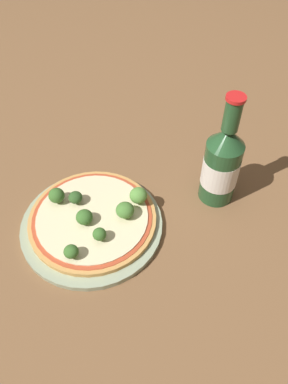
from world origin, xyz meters
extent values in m
plane|color=brown|center=(0.00, 0.00, 0.00)|extent=(3.00, 3.00, 0.00)
cylinder|color=#93A384|center=(-0.01, 0.00, 0.01)|extent=(0.27, 0.27, 0.01)
cylinder|color=tan|center=(-0.01, 0.01, 0.02)|extent=(0.25, 0.25, 0.01)
cylinder|color=#B74728|center=(-0.01, 0.01, 0.02)|extent=(0.23, 0.23, 0.00)
cylinder|color=beige|center=(-0.01, 0.01, 0.02)|extent=(0.22, 0.22, 0.00)
cylinder|color=#6B8E51|center=(-0.05, 0.02, 0.03)|extent=(0.01, 0.01, 0.01)
ellipsoid|color=#2D5123|center=(-0.05, 0.02, 0.04)|extent=(0.03, 0.03, 0.02)
cylinder|color=#6B8E51|center=(0.05, 0.08, 0.03)|extent=(0.01, 0.01, 0.01)
ellipsoid|color=#568E3D|center=(0.05, 0.08, 0.05)|extent=(0.03, 0.03, 0.03)
cylinder|color=#6B8E51|center=(-0.01, -0.01, 0.03)|extent=(0.01, 0.01, 0.01)
ellipsoid|color=#386628|center=(-0.01, -0.01, 0.04)|extent=(0.03, 0.03, 0.03)
cylinder|color=#6B8E51|center=(0.05, 0.04, 0.03)|extent=(0.01, 0.01, 0.01)
ellipsoid|color=#477A33|center=(0.05, 0.04, 0.04)|extent=(0.04, 0.04, 0.03)
cylinder|color=#6B8E51|center=(0.04, -0.03, 0.03)|extent=(0.01, 0.01, 0.01)
ellipsoid|color=#386628|center=(0.04, -0.03, 0.04)|extent=(0.02, 0.02, 0.02)
cylinder|color=#6B8E51|center=(0.02, -0.08, 0.03)|extent=(0.01, 0.01, 0.01)
ellipsoid|color=#386628|center=(0.02, -0.08, 0.04)|extent=(0.03, 0.03, 0.02)
cylinder|color=#6B8E51|center=(-0.09, 0.00, 0.03)|extent=(0.01, 0.01, 0.01)
ellipsoid|color=#386628|center=(-0.09, 0.00, 0.04)|extent=(0.03, 0.03, 0.03)
cylinder|color=#234C28|center=(0.16, 0.20, 0.07)|extent=(0.07, 0.07, 0.14)
cylinder|color=silver|center=(0.16, 0.20, 0.07)|extent=(0.07, 0.07, 0.06)
cone|color=#234C28|center=(0.16, 0.20, 0.16)|extent=(0.07, 0.07, 0.04)
cylinder|color=#234C28|center=(0.16, 0.20, 0.21)|extent=(0.03, 0.03, 0.06)
cylinder|color=red|center=(0.16, 0.20, 0.24)|extent=(0.03, 0.03, 0.01)
camera|label=1|loc=(0.31, -0.31, 0.60)|focal=35.00mm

